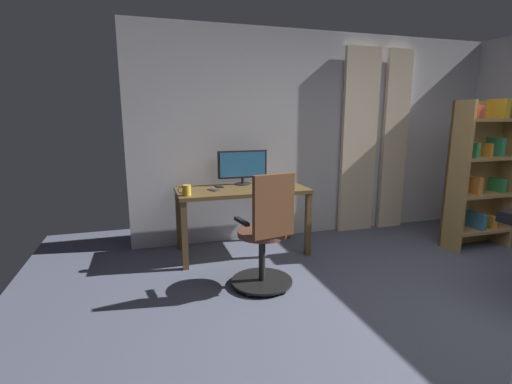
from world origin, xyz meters
TOP-DOWN VIEW (x-y plane):
  - ground_plane at (0.00, 0.00)m, footprint 6.98×6.98m
  - back_room_partition at (0.00, -2.69)m, footprint 4.86×0.10m
  - curtain_left_panel at (-1.02, -2.58)m, footprint 0.36×0.06m
  - curtain_right_panel at (-0.47, -2.58)m, footprint 0.49×0.06m
  - desk at (1.22, -2.20)m, footprint 1.42×0.68m
  - office_chair at (1.25, -1.27)m, footprint 0.56×0.56m
  - computer_monitor at (1.15, -2.42)m, footprint 0.58×0.18m
  - computer_keyboard at (0.86, -2.15)m, footprint 0.36×0.13m
  - cell_phone_face_up at (1.54, -2.16)m, footprint 0.13×0.16m
  - cell_phone_by_monitor at (1.44, -2.35)m, footprint 0.08×0.15m
  - mug_tea at (1.85, -1.99)m, footprint 0.13×0.08m
  - bookshelf at (-1.47, -1.61)m, footprint 0.78×0.30m

SIDE VIEW (x-z plane):
  - ground_plane at x=0.00m, z-range 0.00..0.00m
  - office_chair at x=1.25m, z-range -0.05..1.01m
  - desk at x=1.22m, z-range 0.27..1.02m
  - cell_phone_face_up at x=1.54m, z-range 0.74..0.75m
  - cell_phone_by_monitor at x=1.44m, z-range 0.74..0.75m
  - computer_keyboard at x=0.86m, z-range 0.74..0.77m
  - mug_tea at x=1.85m, z-range 0.74..0.85m
  - bookshelf at x=-1.47m, z-range 0.01..1.72m
  - computer_monitor at x=1.15m, z-range 0.77..1.16m
  - curtain_left_panel at x=-1.02m, z-range 0.00..2.37m
  - curtain_right_panel at x=-0.47m, z-range 0.00..2.37m
  - back_room_partition at x=0.00m, z-range 0.00..2.54m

